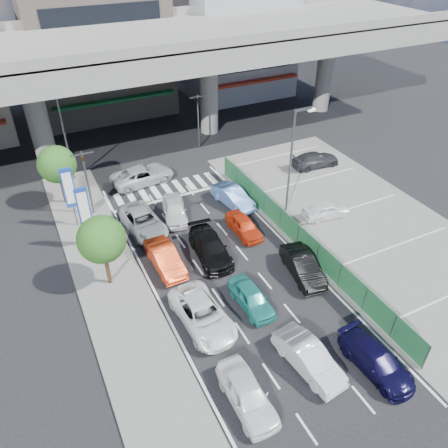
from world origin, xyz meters
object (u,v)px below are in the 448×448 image
hatch_white_back_mid (309,358)px  sedan_white_front_mid (175,210)px  parked_sedan_white (327,210)px  street_lamp_left (65,126)px  traffic_light_left (84,168)px  wagon_silver_front_left (142,221)px  signboard_far (69,190)px  sedan_white_mid_left (203,314)px  taxi_orange_right (244,226)px  crossing_wagon_silver (143,175)px  tree_near (102,240)px  tree_far (57,165)px  traffic_cone (292,223)px  minivan_navy_back (376,360)px  taxi_teal_mid (251,298)px  traffic_light_right (198,108)px  parked_sedan_dgrey (315,160)px  street_lamp_right (293,154)px  hatch_black_mid_right (303,266)px  kei_truck_front_right (233,197)px  signboard_near (84,210)px  sedan_black_mid (210,248)px  van_white_back_left (247,394)px  taxi_orange_left (165,258)px

hatch_white_back_mid → sedan_white_front_mid: bearing=87.6°
parked_sedan_white → street_lamp_left: bearing=56.4°
traffic_light_left → wagon_silver_front_left: bearing=-51.6°
signboard_far → sedan_white_mid_left: size_ratio=0.95×
taxi_orange_right → crossing_wagon_silver: crossing_wagon_silver is taller
tree_near → sedan_white_front_mid: (6.12, 4.89, -2.70)m
signboard_far → crossing_wagon_silver: 7.67m
tree_far → traffic_cone: 17.76m
minivan_navy_back → taxi_teal_mid: bearing=114.2°
traffic_light_right → crossing_wagon_silver: (-6.91, -4.12, -3.21)m
taxi_orange_right → traffic_cone: (3.37, -1.01, -0.17)m
parked_sedan_dgrey → taxi_orange_right: bearing=124.2°
parked_sedan_white → traffic_light_right: bearing=22.3°
street_lamp_right → wagon_silver_front_left: size_ratio=1.61×
taxi_orange_right → parked_sedan_white: parked_sedan_white is taller
tree_near → crossing_wagon_silver: (5.59, 10.88, -2.66)m
sedan_white_mid_left → hatch_black_mid_right: 7.21m
traffic_light_left → crossing_wagon_silver: size_ratio=0.99×
kei_truck_front_right → tree_far: bearing=142.9°
signboard_far → street_lamp_right: bearing=-18.7°
signboard_near → crossing_wagon_silver: 9.29m
kei_truck_front_right → street_lamp_left: bearing=127.0°
hatch_white_back_mid → minivan_navy_back: (2.92, -1.57, -0.07)m
street_lamp_left → hatch_white_back_mid: 25.54m
street_lamp_left → crossing_wagon_silver: size_ratio=1.53×
street_lamp_left → tree_far: 4.04m
taxi_teal_mid → sedan_white_mid_left: bearing=178.1°
hatch_white_back_mid → sedan_black_mid: size_ratio=0.88×
van_white_back_left → traffic_cone: size_ratio=5.25×
traffic_light_right → sedan_white_mid_left: traffic_light_right is taller
wagon_silver_front_left → tree_far: bearing=120.9°
hatch_white_back_mid → hatch_black_mid_right: 6.82m
crossing_wagon_silver → parked_sedan_dgrey: (14.58, -4.05, -0.03)m
street_lamp_right → tree_far: street_lamp_right is taller
sedan_white_mid_left → wagon_silver_front_left: 9.93m
taxi_orange_left → sedan_black_mid: size_ratio=0.88×
sedan_black_mid → parked_sedan_white: size_ratio=1.31×
street_lamp_left → street_lamp_right: bearing=-41.6°
traffic_light_right → wagon_silver_front_left: (-8.95, -10.47, -3.25)m
hatch_white_back_mid → taxi_orange_left: (-3.74, 10.28, 0.00)m
traffic_light_right → sedan_white_mid_left: bearing=-113.1°
tree_near → traffic_cone: bearing=-0.3°
hatch_white_back_mid → signboard_far: bearing=107.7°
traffic_light_right → tree_near: (-12.50, -15.00, -0.55)m
tree_far → taxi_teal_mid: 17.88m
traffic_light_right → taxi_orange_left: 17.78m
street_lamp_left → hatch_black_mid_right: (10.28, -18.54, -4.08)m
van_white_back_left → signboard_near: bearing=105.0°
tree_near → taxi_orange_right: tree_near is taller
crossing_wagon_silver → parked_sedan_white: 15.24m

